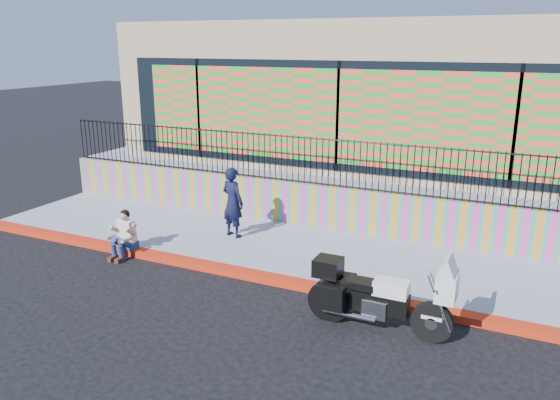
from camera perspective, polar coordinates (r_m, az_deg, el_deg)
The scene contains 10 objects.
ground at distance 11.24m, azimuth -1.44°, elevation -8.49°, with size 90.00×90.00×0.00m, color black.
red_curb at distance 11.21m, azimuth -1.45°, elevation -8.14°, with size 16.00×0.30×0.15m, color #AD170C.
sidewalk at distance 12.59m, azimuth 1.93°, elevation -5.33°, with size 16.00×3.00×0.15m, color #8B90A7.
mural_wall at distance 13.78m, azimuth 4.59°, elevation -0.69°, with size 16.00×0.20×1.10m, color #E73C9C.
metal_fence at distance 13.50m, azimuth 4.70°, elevation 3.99°, with size 15.80×0.04×1.20m, color black, non-canonical shape.
elevated_platform at distance 18.51m, azimuth 10.19°, elevation 3.25°, with size 16.00×10.00×1.25m, color #8B90A7.
storefront_building at distance 17.91m, azimuth 10.43°, elevation 11.32°, with size 14.00×8.06×4.00m.
police_motorcycle at distance 9.38m, azimuth 10.10°, elevation -9.72°, with size 2.43×0.80×1.51m.
police_officer at distance 13.08m, azimuth -4.97°, elevation -0.23°, with size 0.62×0.41×1.71m, color black.
seated_man at distance 12.75m, azimuth -16.13°, elevation -3.90°, with size 0.54×0.71×1.06m.
Camera 1 is at (4.59, -9.12, 4.69)m, focal length 35.00 mm.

